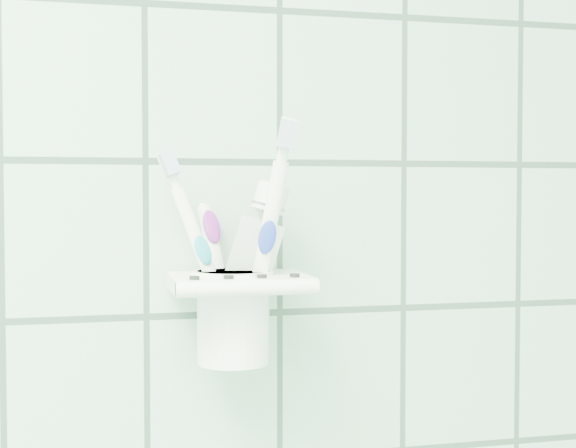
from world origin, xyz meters
The scene contains 6 objects.
holder_bracket centered at (0.67, 1.15, 1.28)m, with size 0.11×0.10×0.03m.
cup centered at (0.66, 1.16, 1.26)m, with size 0.07×0.07×0.08m.
toothbrush_pink centered at (0.67, 1.15, 1.31)m, with size 0.06×0.03×0.18m.
toothbrush_blue centered at (0.66, 1.15, 1.33)m, with size 0.04×0.09×0.21m.
toothbrush_orange centered at (0.67, 1.15, 1.32)m, with size 0.04×0.05×0.20m.
toothpaste_tube centered at (0.66, 1.16, 1.31)m, with size 0.07×0.04×0.16m.
Camera 1 is at (0.55, 0.50, 1.36)m, focal length 50.00 mm.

